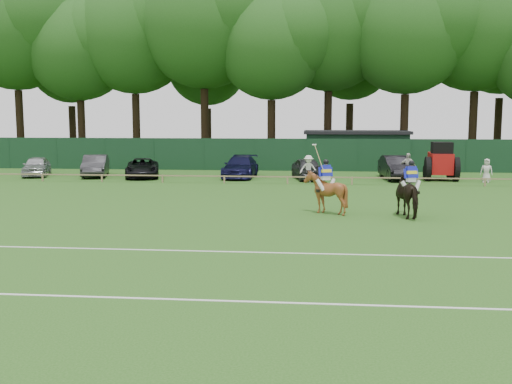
# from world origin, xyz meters

# --- Properties ---
(ground) EXTENTS (160.00, 160.00, 0.00)m
(ground) POSITION_xyz_m (0.00, 0.00, 0.00)
(ground) COLOR #1E4C14
(ground) RESTS_ON ground
(horse_dark) EXTENTS (1.60, 2.43, 1.88)m
(horse_dark) POSITION_xyz_m (6.73, 6.26, 0.94)
(horse_dark) COLOR black
(horse_dark) RESTS_ON ground
(horse_chestnut) EXTENTS (1.97, 2.09, 1.86)m
(horse_chestnut) POSITION_xyz_m (3.18, 6.80, 0.93)
(horse_chestnut) COLOR brown
(horse_chestnut) RESTS_ON ground
(sedan_silver) EXTENTS (2.79, 4.40, 1.40)m
(sedan_silver) POSITION_xyz_m (-16.92, 21.21, 0.70)
(sedan_silver) COLOR #ABADB1
(sedan_silver) RESTS_ON ground
(sedan_grey) EXTENTS (2.72, 4.82, 1.50)m
(sedan_grey) POSITION_xyz_m (-12.69, 21.38, 0.75)
(sedan_grey) COLOR #29282B
(sedan_grey) RESTS_ON ground
(suv_black) EXTENTS (3.31, 5.14, 1.32)m
(suv_black) POSITION_xyz_m (-9.18, 20.96, 0.66)
(suv_black) COLOR black
(suv_black) RESTS_ON ground
(sedan_navy) EXTENTS (2.23, 5.15, 1.48)m
(sedan_navy) POSITION_xyz_m (-2.43, 21.63, 0.74)
(sedan_navy) COLOR #101034
(sedan_navy) RESTS_ON ground
(hatch_grey) EXTENTS (2.58, 4.47, 1.43)m
(hatch_grey) POSITION_xyz_m (2.22, 20.90, 0.72)
(hatch_grey) COLOR #2F2F31
(hatch_grey) RESTS_ON ground
(estate_black) EXTENTS (2.04, 4.92, 1.58)m
(estate_black) POSITION_xyz_m (8.15, 21.48, 0.79)
(estate_black) COLOR black
(estate_black) RESTS_ON ground
(spectator_left) EXTENTS (1.16, 0.72, 1.74)m
(spectator_left) POSITION_xyz_m (2.29, 19.17, 0.87)
(spectator_left) COLOR silver
(spectator_left) RESTS_ON ground
(spectator_mid) EXTENTS (1.11, 0.53, 1.85)m
(spectator_mid) POSITION_xyz_m (8.73, 20.40, 0.92)
(spectator_mid) COLOR beige
(spectator_mid) RESTS_ON ground
(spectator_right) EXTENTS (0.87, 0.72, 1.53)m
(spectator_right) POSITION_xyz_m (13.64, 20.11, 0.76)
(spectator_right) COLOR silver
(spectator_right) RESTS_ON ground
(rider_dark) EXTENTS (0.92, 0.51, 1.41)m
(rider_dark) POSITION_xyz_m (6.74, 6.24, 1.75)
(rider_dark) COLOR silver
(rider_dark) RESTS_ON ground
(rider_chestnut) EXTENTS (0.98, 0.54, 2.05)m
(rider_chestnut) POSITION_xyz_m (3.18, 6.78, 1.74)
(rider_chestnut) COLOR silver
(rider_chestnut) RESTS_ON ground
(pitch_lines) EXTENTS (60.00, 5.10, 0.01)m
(pitch_lines) POSITION_xyz_m (0.00, -3.50, 0.01)
(pitch_lines) COLOR silver
(pitch_lines) RESTS_ON ground
(pitch_rail) EXTENTS (62.10, 0.10, 0.50)m
(pitch_rail) POSITION_xyz_m (0.00, 18.00, 0.45)
(pitch_rail) COLOR #997F5B
(pitch_rail) RESTS_ON ground
(perimeter_fence) EXTENTS (92.08, 0.08, 2.50)m
(perimeter_fence) POSITION_xyz_m (0.00, 27.00, 1.25)
(perimeter_fence) COLOR #14351E
(perimeter_fence) RESTS_ON ground
(utility_shed) EXTENTS (8.40, 4.40, 3.04)m
(utility_shed) POSITION_xyz_m (6.00, 30.00, 1.54)
(utility_shed) COLOR #14331E
(utility_shed) RESTS_ON ground
(tree_row) EXTENTS (96.00, 12.00, 21.00)m
(tree_row) POSITION_xyz_m (2.00, 35.00, 0.00)
(tree_row) COLOR #26561C
(tree_row) RESTS_ON ground
(tractor) EXTENTS (2.20, 3.12, 2.54)m
(tractor) POSITION_xyz_m (11.01, 21.34, 1.20)
(tractor) COLOR #B21010
(tractor) RESTS_ON ground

